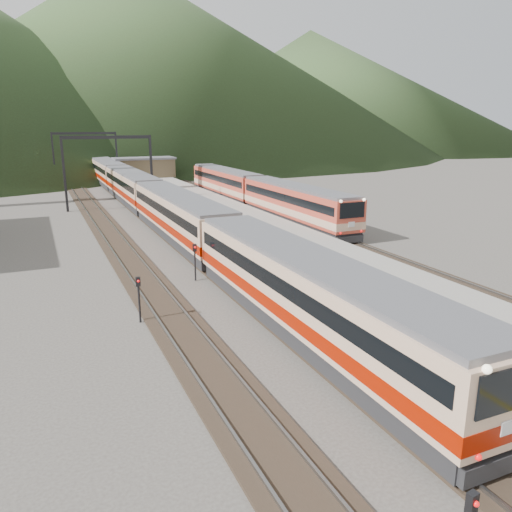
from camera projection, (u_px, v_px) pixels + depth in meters
name	position (u px, v px, depth m)	size (l,w,h in m)	color
track_main	(171.00, 232.00, 43.58)	(2.60, 200.00, 0.23)	black
track_far	(112.00, 237.00, 41.63)	(2.60, 200.00, 0.23)	black
track_second	(288.00, 222.00, 48.07)	(2.60, 200.00, 0.23)	black
platform	(239.00, 226.00, 43.89)	(8.00, 100.00, 1.00)	gray
gantry_near	(108.00, 158.00, 54.32)	(9.55, 0.25, 8.00)	black
gantry_far	(85.00, 148.00, 76.42)	(9.55, 0.25, 8.00)	black
station_shed	(144.00, 167.00, 78.73)	(9.40, 4.40, 3.10)	brown
hill_b	(124.00, 55.00, 213.67)	(220.00, 220.00, 75.00)	#334523
hill_c	(309.00, 88.00, 230.41)	(160.00, 160.00, 50.00)	#334523
main_train	(151.00, 198.00, 49.60)	(3.05, 83.63, 3.73)	#D3A887
second_train	(255.00, 193.00, 54.45)	(2.69, 36.64, 3.28)	#BE422F
short_signal_b	(195.00, 257.00, 29.88)	(0.23, 0.17, 2.27)	black
short_signal_c	(139.00, 293.00, 23.52)	(0.23, 0.18, 2.27)	black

